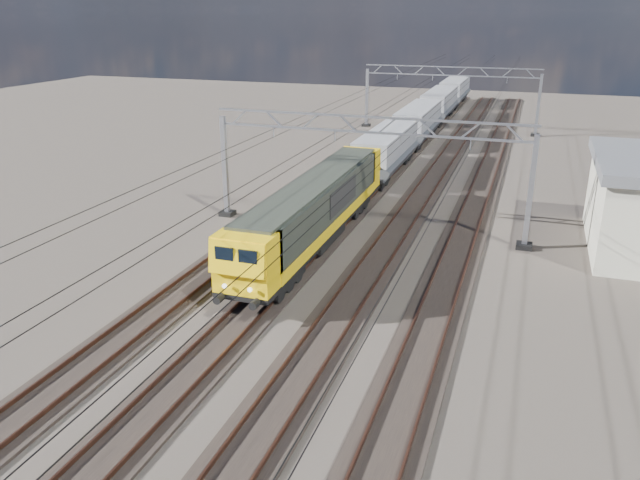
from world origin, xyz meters
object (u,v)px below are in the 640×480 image
(hopper_wagon_lead, at_px, (387,148))
(hopper_wagon_mid, at_px, (418,121))
(catenary_gantry_far, at_px, (449,96))
(locomotive, at_px, (316,208))
(hopper_wagon_third, at_px, (439,103))
(hopper_wagon_fourth, at_px, (455,90))
(catenary_gantry_mid, at_px, (366,169))

(hopper_wagon_lead, xyz_separation_m, hopper_wagon_mid, (0.00, 14.20, 0.00))
(catenary_gantry_far, distance_m, locomotive, 39.62)
(hopper_wagon_third, distance_m, hopper_wagon_fourth, 14.20)
(hopper_wagon_mid, bearing_deg, hopper_wagon_fourth, 90.00)
(catenary_gantry_mid, distance_m, catenary_gantry_far, 36.00)
(catenary_gantry_mid, distance_m, hopper_wagon_lead, 14.39)
(hopper_wagon_fourth, bearing_deg, hopper_wagon_mid, -90.00)
(catenary_gantry_far, distance_m, hopper_wagon_fourth, 20.92)
(catenary_gantry_mid, height_order, catenary_gantry_far, same)
(hopper_wagon_mid, xyz_separation_m, hopper_wagon_fourth, (0.00, 28.40, 0.00))
(catenary_gantry_far, height_order, hopper_wagon_mid, catenary_gantry_far)
(catenary_gantry_far, distance_m, hopper_wagon_mid, 8.08)
(hopper_wagon_mid, distance_m, hopper_wagon_fourth, 28.40)
(locomotive, xyz_separation_m, hopper_wagon_third, (-0.00, 46.10, -0.09))
(hopper_wagon_lead, bearing_deg, catenary_gantry_mid, -81.96)
(locomotive, distance_m, hopper_wagon_third, 46.10)
(hopper_wagon_mid, height_order, hopper_wagon_third, same)
(hopper_wagon_lead, bearing_deg, hopper_wagon_mid, 90.00)
(hopper_wagon_lead, bearing_deg, hopper_wagon_fourth, 90.00)
(hopper_wagon_third, bearing_deg, catenary_gantry_far, -73.03)
(hopper_wagon_lead, bearing_deg, catenary_gantry_far, 84.77)
(catenary_gantry_mid, height_order, locomotive, catenary_gantry_mid)
(hopper_wagon_mid, bearing_deg, locomotive, -90.00)
(hopper_wagon_lead, distance_m, hopper_wagon_third, 28.40)
(locomotive, bearing_deg, hopper_wagon_third, 90.00)
(hopper_wagon_third, bearing_deg, catenary_gantry_mid, -87.31)
(catenary_gantry_far, height_order, hopper_wagon_lead, catenary_gantry_far)
(locomotive, xyz_separation_m, hopper_wagon_fourth, (-0.00, 60.30, -0.09))
(locomotive, relative_size, hopper_wagon_mid, 1.62)
(catenary_gantry_mid, bearing_deg, locomotive, -119.47)
(catenary_gantry_far, relative_size, hopper_wagon_third, 1.53)
(catenary_gantry_far, relative_size, hopper_wagon_lead, 1.53)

